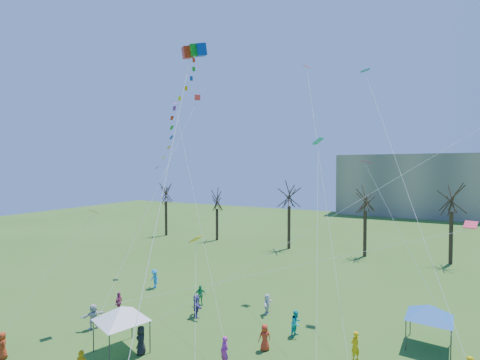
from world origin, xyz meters
The scene contains 7 objects.
distant_building centered at (22.00, 82.00, 7.50)m, with size 60.00×14.00×15.00m, color gray.
bare_tree_row centered at (4.41, 34.87, 6.75)m, with size 67.09×7.52×9.97m.
big_box_kite centered at (-4.01, 5.68, 14.94)m, with size 3.52×6.72×20.93m.
canopy_tent_white centered at (-7.23, 3.78, 2.50)m, with size 3.71×3.71×2.95m.
canopy_tent_blue centered at (10.09, 13.30, 2.38)m, with size 3.73×3.73×2.81m.
festival_crowd centered at (-1.47, 6.91, 0.86)m, with size 26.28×14.42×1.82m.
small_kites_aloft centered at (0.27, 11.62, 13.12)m, with size 30.42×19.65×31.95m.
Camera 1 is at (8.89, -11.25, 11.64)m, focal length 25.00 mm.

